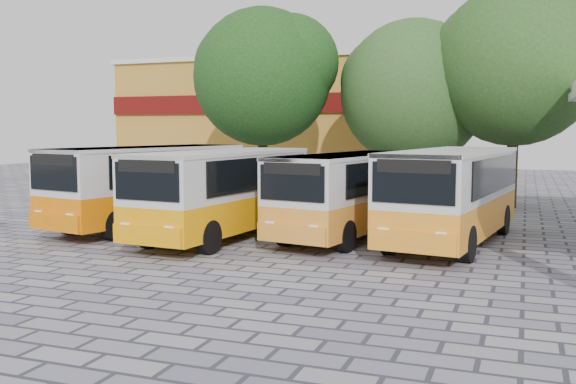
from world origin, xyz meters
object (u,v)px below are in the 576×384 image
at_px(bus_centre_left, 224,188).
at_px(bus_far_right, 453,190).
at_px(bus_far_left, 148,181).
at_px(bus_centre_right, 350,189).

height_order(bus_centre_left, bus_far_right, bus_far_right).
height_order(bus_far_left, bus_centre_left, bus_far_left).
bearing_deg(bus_far_right, bus_centre_right, -173.79).
relative_size(bus_far_left, bus_centre_left, 1.05).
height_order(bus_centre_left, bus_centre_right, bus_centre_left).
height_order(bus_centre_right, bus_far_right, bus_far_right).
bearing_deg(bus_centre_right, bus_far_right, 8.40).
relative_size(bus_centre_right, bus_far_right, 0.95).
xyz_separation_m(bus_far_left, bus_far_right, (10.81, 0.36, -0.01)).
xyz_separation_m(bus_centre_left, bus_centre_right, (3.87, 1.61, -0.06)).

